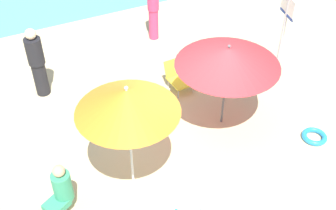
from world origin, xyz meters
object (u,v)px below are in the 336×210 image
object	(u,v)px
umbrella_orange	(127,101)
person_c	(153,9)
warning_sign	(284,28)
umbrella_red	(228,56)
beach_chair_b	(178,75)
person_a	(60,190)
swim_ring	(314,136)
person_b	(37,63)

from	to	relation	value
umbrella_orange	person_c	size ratio (longest dim) A/B	1.31
person_c	warning_sign	world-z (taller)	warning_sign
umbrella_orange	umbrella_red	xyz separation A→B (m)	(2.19, 0.71, -0.31)
beach_chair_b	person_a	xyz separation A→B (m)	(-3.13, -2.07, 0.18)
beach_chair_b	warning_sign	world-z (taller)	warning_sign
person_c	swim_ring	size ratio (longest dim) A/B	3.39
beach_chair_b	swim_ring	bearing A→B (deg)	27.76
person_a	person_c	xyz separation A→B (m)	(3.53, 4.17, 0.33)
beach_chair_b	swim_ring	world-z (taller)	beach_chair_b
umbrella_red	person_c	size ratio (longest dim) A/B	1.18
warning_sign	person_b	bearing A→B (deg)	170.82
umbrella_red	swim_ring	xyz separation A→B (m)	(1.32, -1.19, -1.49)
person_b	swim_ring	xyz separation A→B (m)	(4.23, -3.68, -0.73)
person_c	swim_ring	bearing A→B (deg)	-141.59
person_c	umbrella_red	bearing A→B (deg)	-158.11
person_b	person_c	world-z (taller)	person_c
person_b	umbrella_orange	bearing A→B (deg)	57.59
person_c	person_a	bearing A→B (deg)	164.22
umbrella_red	warning_sign	size ratio (longest dim) A/B	0.89
person_b	warning_sign	distance (m)	5.02
umbrella_orange	person_c	bearing A→B (deg)	60.80
person_c	warning_sign	distance (m)	3.37
umbrella_red	person_b	size ratio (longest dim) A/B	1.22
beach_chair_b	person_a	world-z (taller)	person_a
umbrella_red	warning_sign	world-z (taller)	warning_sign
beach_chair_b	person_c	xyz separation A→B (m)	(0.40, 2.09, 0.52)
person_a	person_b	xyz separation A→B (m)	(0.45, 3.17, 0.29)
umbrella_red	person_b	world-z (taller)	umbrella_red
warning_sign	beach_chair_b	bearing A→B (deg)	169.69
person_a	person_b	size ratio (longest dim) A/B	0.62
umbrella_red	umbrella_orange	bearing A→B (deg)	-162.05
umbrella_red	person_a	xyz separation A→B (m)	(-3.37, -0.69, -1.05)
beach_chair_b	swim_ring	xyz separation A→B (m)	(1.56, -2.58, -0.25)
umbrella_orange	beach_chair_b	world-z (taller)	umbrella_orange
umbrella_orange	person_b	distance (m)	3.45
umbrella_orange	swim_ring	distance (m)	3.97
swim_ring	warning_sign	bearing A→B (deg)	78.74
swim_ring	umbrella_red	bearing A→B (deg)	137.85
swim_ring	person_b	bearing A→B (deg)	139.01
umbrella_red	beach_chair_b	size ratio (longest dim) A/B	3.01
beach_chair_b	person_b	size ratio (longest dim) A/B	0.41
beach_chair_b	umbrella_orange	bearing A→B (deg)	-46.24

